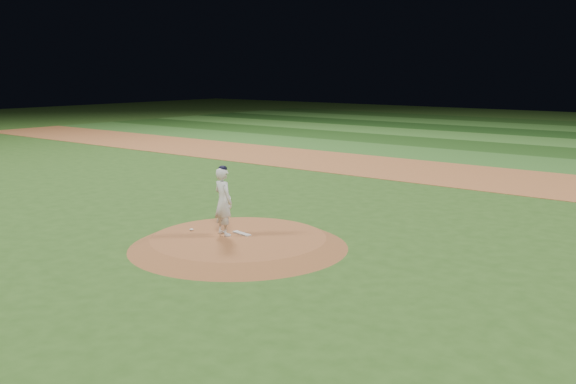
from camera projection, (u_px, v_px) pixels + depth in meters
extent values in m
plane|color=#294E19|center=(239.00, 247.00, 16.14)|extent=(120.00, 120.00, 0.00)
cube|color=#9A592F|center=(465.00, 175.00, 26.92)|extent=(70.00, 6.00, 0.02)
cube|color=#306223|center=(511.00, 161.00, 31.16)|extent=(70.00, 5.00, 0.02)
cube|color=#1D4315|center=(543.00, 151.00, 35.01)|extent=(70.00, 5.00, 0.02)
cube|color=#397129|center=(569.00, 143.00, 38.86)|extent=(70.00, 5.00, 0.02)
cone|color=brown|center=(239.00, 242.00, 16.11)|extent=(5.50, 5.50, 0.25)
cube|color=silver|center=(242.00, 233.00, 16.37)|extent=(0.61, 0.25, 0.03)
ellipsoid|color=silver|center=(192.00, 230.00, 16.71)|extent=(0.11, 0.11, 0.06)
imported|color=silver|center=(223.00, 202.00, 16.14)|extent=(0.71, 0.56, 1.73)
ellipsoid|color=black|center=(223.00, 169.00, 15.98)|extent=(0.22, 0.22, 0.15)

